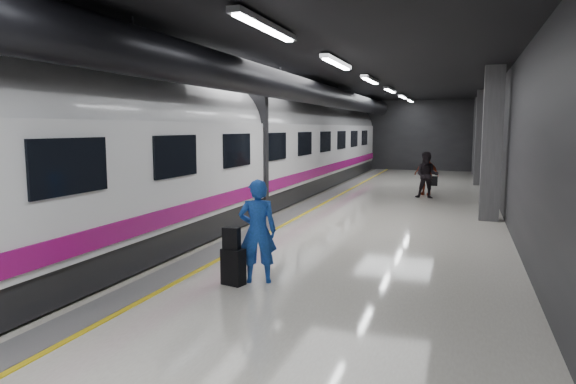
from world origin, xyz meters
The scene contains 9 objects.
ground centered at (0.00, 0.00, 0.00)m, with size 40.00×40.00×0.00m, color silver.
platform_hall centered at (-0.29, 0.96, 3.54)m, with size 10.02×40.02×4.51m.
train centered at (-3.25, 0.00, 2.07)m, with size 3.05×38.00×4.05m.
traveler_main centered at (0.41, -5.97, 0.92)m, with size 0.67×0.44×1.84m, color blue.
suitcase_main centered at (0.06, -6.25, 0.32)m, with size 0.39×0.25×0.63m, color black.
shoulder_bag centered at (0.04, -6.27, 0.83)m, with size 0.29×0.15×0.38m, color black.
traveler_far_a centered at (2.47, 6.28, 0.90)m, with size 0.88×0.69×1.81m, color black.
traveler_far_b centered at (2.38, 7.37, 0.83)m, with size 0.98×0.41×1.67m, color maroon.
suitcase_far centered at (2.52, 10.96, 0.22)m, with size 0.30×0.20×0.45m, color black.
Camera 1 is at (3.78, -14.18, 2.72)m, focal length 32.00 mm.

